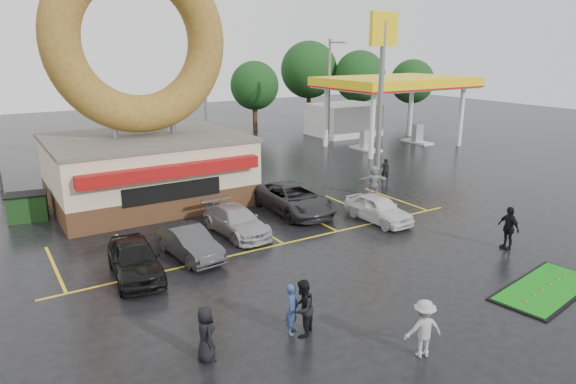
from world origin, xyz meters
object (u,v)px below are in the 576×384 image
person_cameraman (508,228)px  dumpster (28,208)px  streetlight_right (330,89)px  putting_green (546,288)px  gas_station (372,100)px  car_black (135,259)px  person_blue (292,309)px  car_dgrey (189,243)px  car_grey (294,199)px  shell_sign (382,62)px  streetlight_mid (206,97)px  car_white (378,209)px  car_silver (236,221)px  donut_shop (144,122)px

person_cameraman → dumpster: (-17.10, 15.05, -0.29)m
person_cameraman → streetlight_right: bearing=170.2°
streetlight_right → putting_green: 29.53m
gas_station → person_cameraman: (-12.09, -23.07, -2.76)m
car_black → person_cameraman: 15.47m
person_blue → gas_station: bearing=2.1°
car_black → car_dgrey: (2.43, 0.69, -0.08)m
gas_station → car_grey: bearing=-140.9°
shell_sign → streetlight_mid: 12.93m
streetlight_right → car_white: streetlight_right is taller
person_blue → putting_green: size_ratio=0.32×
car_grey → putting_green: car_grey is taller
car_grey → putting_green: size_ratio=1.07×
gas_station → person_blue: (-23.56, -23.90, -2.89)m
car_silver → person_cameraman: person_cameraman is taller
car_grey → person_blue: bearing=-121.7°
streetlight_mid → person_cameraman: size_ratio=4.77×
car_dgrey → person_blue: person_blue is taller
streetlight_mid → car_black: size_ratio=2.14×
donut_shop → shell_sign: size_ratio=1.27×
donut_shop → streetlight_right: donut_shop is taller
streetlight_right → car_black: size_ratio=2.14×
car_black → dumpster: (-2.70, 9.42, -0.07)m
car_white → car_silver: bearing=161.5°
car_silver → putting_green: car_silver is taller
gas_station → car_white: bearing=-129.6°
person_blue → person_cameraman: 11.50m
streetlight_mid → car_black: bearing=-121.1°
dumpster → person_cameraman: bearing=-31.8°
streetlight_mid → dumpster: bearing=-148.8°
streetlight_mid → person_blue: bearing=-107.6°
shell_sign → dumpster: (-22.19, 0.92, -6.73)m
dumpster → person_blue: bearing=-61.0°
car_black → person_blue: size_ratio=2.61×
car_silver → streetlight_mid: bearing=68.5°
putting_green → dumpster: bearing=129.2°
car_black → person_cameraman: person_cameraman is taller
car_dgrey → person_cameraman: person_cameraman is taller
streetlight_right → car_silver: size_ratio=2.06×
streetlight_mid → streetlight_right: same height
shell_sign → dumpster: 23.21m
car_silver → car_grey: 4.18m
car_dgrey → putting_green: size_ratio=0.77×
streetlight_right → person_cameraman: (-8.09, -24.04, -3.84)m
car_grey → car_silver: bearing=-161.0°
streetlight_right → putting_green: bearing=-110.6°
car_grey → putting_green: 12.67m
gas_station → streetlight_mid: streetlight_mid is taller
donut_shop → car_silver: bearing=-76.2°
car_black → car_grey: size_ratio=0.77×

